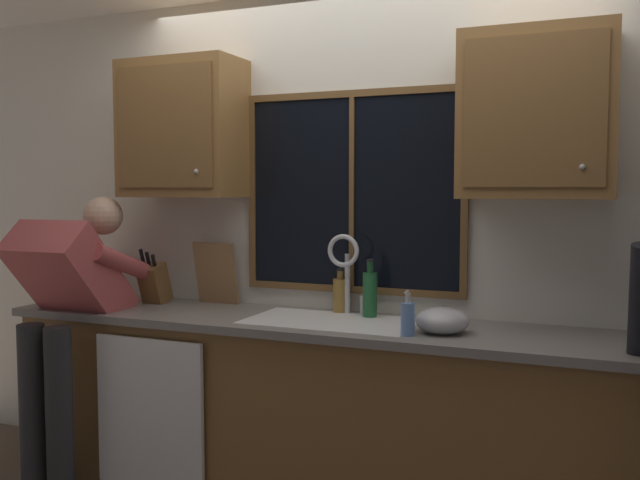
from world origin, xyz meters
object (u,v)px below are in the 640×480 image
cutting_board (216,273)px  bottle_green_glass (370,293)px  knife_block (154,284)px  mixing_bowl (442,321)px  soap_dispenser (408,318)px  person_standing (69,308)px  bottle_tall_clear (340,294)px

cutting_board → bottle_green_glass: 0.90m
cutting_board → bottle_green_glass: bearing=-3.1°
cutting_board → knife_block: bearing=-160.3°
mixing_bowl → soap_dispenser: size_ratio=1.19×
person_standing → bottle_green_glass: bearing=17.3°
knife_block → mixing_bowl: bearing=-5.8°
cutting_board → mixing_bowl: (1.30, -0.28, -0.11)m
knife_block → soap_dispenser: size_ratio=1.65×
cutting_board → person_standing: bearing=-138.2°
bottle_green_glass → bottle_tall_clear: (-0.18, 0.07, -0.03)m
mixing_bowl → bottle_tall_clear: (-0.59, 0.30, 0.04)m
knife_block → bottle_tall_clear: size_ratio=1.44×
mixing_bowl → soap_dispenser: 0.17m
bottle_tall_clear → mixing_bowl: bearing=-26.8°
person_standing → cutting_board: size_ratio=4.41×
bottle_green_glass → cutting_board: bearing=176.9°
soap_dispenser → bottle_green_glass: bottle_green_glass is taller
soap_dispenser → bottle_green_glass: (-0.29, 0.35, 0.04)m
bottle_green_glass → bottle_tall_clear: size_ratio=1.27×
knife_block → bottle_green_glass: bearing=3.1°
person_standing → soap_dispenser: person_standing is taller
person_standing → mixing_bowl: size_ratio=6.49×
knife_block → bottle_green_glass: 1.22m
mixing_bowl → soap_dispenser: (-0.12, -0.12, 0.02)m
soap_dispenser → bottle_tall_clear: bearing=138.4°
cutting_board → mixing_bowl: bearing=-12.1°
knife_block → mixing_bowl: knife_block is taller
person_standing → knife_block: 0.47m
person_standing → knife_block: (0.24, 0.39, 0.09)m
mixing_bowl → bottle_tall_clear: bearing=153.2°
mixing_bowl → bottle_green_glass: size_ratio=0.82×
knife_block → cutting_board: cutting_board is taller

